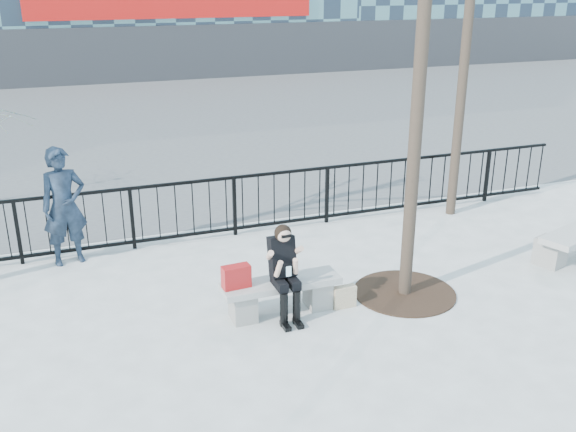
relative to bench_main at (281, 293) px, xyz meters
name	(u,v)px	position (x,y,z in m)	size (l,w,h in m)	color
ground	(281,312)	(0.00, 0.00, -0.30)	(120.00, 120.00, 0.00)	gray
street_surface	(134,113)	(0.00, 15.00, -0.30)	(60.00, 23.00, 0.01)	#474747
railing	(224,207)	(0.00, 3.00, 0.25)	(14.00, 0.06, 1.10)	black
tree_grate	(404,293)	(1.90, -0.10, -0.29)	(1.50, 1.50, 0.02)	black
bench_main	(281,293)	(0.00, 0.00, 0.00)	(1.65, 0.46, 0.49)	slate
seated_woman	(285,273)	(0.00, -0.16, 0.37)	(0.50, 0.64, 1.34)	black
handbag	(236,277)	(-0.63, 0.02, 0.34)	(0.37, 0.18, 0.31)	#A31414
shopping_bag	(344,297)	(0.88, -0.16, -0.14)	(0.34, 0.12, 0.32)	beige
standing_man	(64,206)	(-2.66, 2.80, 0.66)	(0.70, 0.46, 1.93)	black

